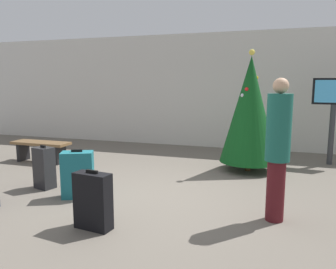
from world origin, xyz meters
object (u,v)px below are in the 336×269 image
at_px(suitcase_0, 78,175).
at_px(suitcase_3, 44,168).
at_px(waiting_bench, 41,147).
at_px(suitcase_2, 93,201).
at_px(holiday_tree, 250,110).
at_px(traveller_0, 278,146).
at_px(flight_info_kiosk, 334,104).

distance_m(suitcase_0, suitcase_3, 0.86).
xyz_separation_m(waiting_bench, suitcase_2, (3.04, -2.79, 0.01)).
bearing_deg(suitcase_0, suitcase_3, 164.62).
bearing_deg(suitcase_2, holiday_tree, 64.92).
bearing_deg(suitcase_3, traveller_0, -3.03).
bearing_deg(suitcase_2, waiting_bench, 137.40).
xyz_separation_m(flight_info_kiosk, suitcase_3, (-5.04, -3.45, -1.01)).
bearing_deg(suitcase_2, suitcase_3, 144.73).
relative_size(holiday_tree, suitcase_2, 3.28).
height_order(waiting_bench, traveller_0, traveller_0).
xyz_separation_m(holiday_tree, traveller_0, (0.55, -2.52, -0.28)).
distance_m(holiday_tree, flight_info_kiosk, 2.08).
height_order(traveller_0, suitcase_2, traveller_0).
bearing_deg(flight_info_kiosk, suitcase_2, -126.05).
relative_size(holiday_tree, traveller_0, 1.32).
bearing_deg(waiting_bench, suitcase_3, -49.68).
height_order(flight_info_kiosk, suitcase_0, flight_info_kiosk).
distance_m(holiday_tree, suitcase_3, 4.14).
height_order(suitcase_0, suitcase_3, suitcase_0).
relative_size(flight_info_kiosk, waiting_bench, 1.39).
xyz_separation_m(traveller_0, suitcase_3, (-3.85, 0.20, -0.65)).
relative_size(waiting_bench, traveller_0, 0.74).
bearing_deg(flight_info_kiosk, waiting_bench, -163.98).
height_order(traveller_0, suitcase_0, traveller_0).
distance_m(waiting_bench, traveller_0, 5.57).
bearing_deg(suitcase_2, suitcase_0, 131.51).
distance_m(flight_info_kiosk, suitcase_2, 5.82).
xyz_separation_m(suitcase_0, suitcase_2, (0.84, -0.95, -0.01)).
relative_size(traveller_0, suitcase_2, 2.48).
relative_size(holiday_tree, flight_info_kiosk, 1.29).
distance_m(waiting_bench, suitcase_2, 4.13).
relative_size(waiting_bench, suitcase_3, 1.82).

